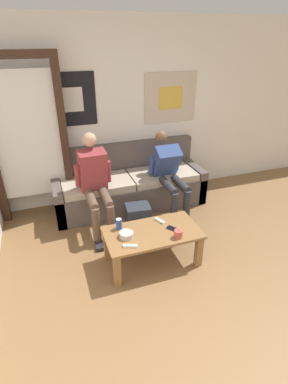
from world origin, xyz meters
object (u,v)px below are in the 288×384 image
object	(u,v)px
person_seated_teen	(169,172)
cell_phone	(173,229)
person_seated_adult	(95,181)
game_controller_near_left	(160,221)
pillar_candle	(178,234)
ceramic_bowl	(126,234)
couch	(129,186)
backpack	(138,220)
drink_can_blue	(119,224)
game_controller_near_right	(130,246)
coffee_table	(152,237)

from	to	relation	value
person_seated_teen	cell_phone	bearing A→B (deg)	-110.99
person_seated_adult	game_controller_near_left	distance (m)	0.99
pillar_candle	ceramic_bowl	bearing A→B (deg)	160.12
person_seated_adult	ceramic_bowl	xyz separation A→B (m)	(0.13, -0.92, -0.21)
person_seated_teen	game_controller_near_left	xyz separation A→B (m)	(-0.47, -0.83, -0.18)
couch	cell_phone	world-z (taller)	couch
pillar_candle	cell_phone	size ratio (longest dim) A/B	0.65
couch	game_controller_near_left	bearing A→B (deg)	-89.54
person_seated_adult	backpack	world-z (taller)	person_seated_adult
person_seated_teen	drink_can_blue	distance (m)	1.25
drink_can_blue	game_controller_near_left	bearing A→B (deg)	-2.23
ceramic_bowl	person_seated_adult	bearing A→B (deg)	98.22
game_controller_near_left	cell_phone	distance (m)	0.20
couch	pillar_candle	size ratio (longest dim) A/B	22.71
person_seated_adult	backpack	distance (m)	0.74
person_seated_adult	game_controller_near_right	size ratio (longest dim) A/B	8.42
person_seated_adult	ceramic_bowl	size ratio (longest dim) A/B	8.06
coffee_table	drink_can_blue	world-z (taller)	drink_can_blue
coffee_table	ceramic_bowl	bearing A→B (deg)	179.37
backpack	person_seated_adult	bearing A→B (deg)	144.81
couch	pillar_candle	world-z (taller)	couch
ceramic_bowl	cell_phone	bearing A→B (deg)	-3.56
game_controller_near_left	pillar_candle	bearing A→B (deg)	-78.09
backpack	pillar_candle	xyz separation A→B (m)	(0.19, -0.78, 0.27)
couch	game_controller_near_left	distance (m)	1.20
pillar_candle	drink_can_blue	xyz separation A→B (m)	(-0.54, 0.36, 0.02)
coffee_table	person_seated_adult	size ratio (longest dim) A/B	0.84
couch	pillar_candle	xyz separation A→B (m)	(0.08, -1.53, 0.16)
ceramic_bowl	pillar_candle	world-z (taller)	pillar_candle
coffee_table	person_seated_teen	size ratio (longest dim) A/B	0.94
cell_phone	game_controller_near_right	bearing A→B (deg)	-164.90
game_controller_near_left	game_controller_near_right	size ratio (longest dim) A/B	1.00
pillar_candle	game_controller_near_right	bearing A→B (deg)	178.90
couch	coffee_table	distance (m)	1.36
pillar_candle	couch	bearing A→B (deg)	93.03
person_seated_teen	ceramic_bowl	distance (m)	1.35
couch	drink_can_blue	distance (m)	1.28
backpack	pillar_candle	distance (m)	0.85
coffee_table	couch	bearing A→B (deg)	84.16
coffee_table	pillar_candle	distance (m)	0.31
drink_can_blue	game_controller_near_left	size ratio (longest dim) A/B	0.85
coffee_table	person_seated_adult	bearing A→B (deg)	114.68
couch	cell_phone	distance (m)	1.39
coffee_table	game_controller_near_left	bearing A→B (deg)	46.66
cell_phone	person_seated_adult	bearing A→B (deg)	124.29
pillar_candle	game_controller_near_left	size ratio (longest dim) A/B	0.66
game_controller_near_right	drink_can_blue	bearing A→B (deg)	93.59
ceramic_bowl	backpack	bearing A→B (deg)	61.44
backpack	game_controller_near_left	distance (m)	0.52
person_seated_adult	cell_phone	distance (m)	1.18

